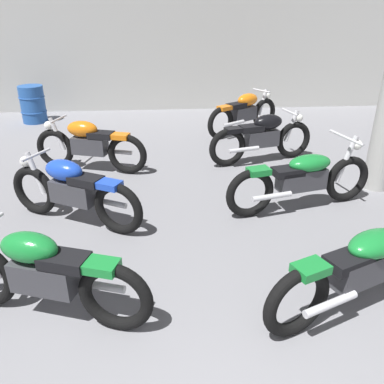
{
  "coord_description": "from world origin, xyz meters",
  "views": [
    {
      "loc": [
        -0.33,
        -0.22,
        2.57
      ],
      "look_at": [
        0.0,
        4.02,
        0.55
      ],
      "focal_mm": 37.31,
      "sensor_mm": 36.0,
      "label": 1
    }
  ],
  "objects_px": {
    "motorcycle_left_row_3": "(89,144)",
    "oil_drum": "(33,104)",
    "motorcycle_right_row_1": "(365,265)",
    "motorcycle_left_row_1": "(44,273)",
    "motorcycle_left_row_2": "(73,190)",
    "motorcycle_right_row_3": "(262,137)",
    "motorcycle_right_row_2": "(302,178)",
    "motorcycle_right_row_4": "(244,112)"
  },
  "relations": [
    {
      "from": "motorcycle_left_row_3",
      "to": "motorcycle_right_row_1",
      "type": "relative_size",
      "value": 0.94
    },
    {
      "from": "motorcycle_left_row_2",
      "to": "oil_drum",
      "type": "relative_size",
      "value": 2.11
    },
    {
      "from": "motorcycle_right_row_2",
      "to": "motorcycle_right_row_4",
      "type": "xyz_separation_m",
      "value": [
        -0.1,
        3.54,
        0.01
      ]
    },
    {
      "from": "motorcycle_right_row_2",
      "to": "motorcycle_right_row_4",
      "type": "relative_size",
      "value": 1.25
    },
    {
      "from": "motorcycle_left_row_1",
      "to": "motorcycle_right_row_2",
      "type": "bearing_deg",
      "value": 32.75
    },
    {
      "from": "motorcycle_left_row_3",
      "to": "motorcycle_right_row_2",
      "type": "bearing_deg",
      "value": -28.05
    },
    {
      "from": "motorcycle_left_row_1",
      "to": "motorcycle_right_row_2",
      "type": "distance_m",
      "value": 3.47
    },
    {
      "from": "motorcycle_right_row_4",
      "to": "oil_drum",
      "type": "distance_m",
      "value": 4.93
    },
    {
      "from": "oil_drum",
      "to": "motorcycle_right_row_2",
      "type": "bearing_deg",
      "value": -44.72
    },
    {
      "from": "motorcycle_left_row_3",
      "to": "motorcycle_right_row_4",
      "type": "distance_m",
      "value": 3.53
    },
    {
      "from": "oil_drum",
      "to": "motorcycle_left_row_2",
      "type": "bearing_deg",
      "value": -69.46
    },
    {
      "from": "motorcycle_left_row_1",
      "to": "motorcycle_right_row_3",
      "type": "xyz_separation_m",
      "value": [
        2.81,
        3.68,
        0.0
      ]
    },
    {
      "from": "motorcycle_right_row_1",
      "to": "oil_drum",
      "type": "bearing_deg",
      "value": 125.16
    },
    {
      "from": "motorcycle_left_row_3",
      "to": "motorcycle_right_row_2",
      "type": "relative_size",
      "value": 0.9
    },
    {
      "from": "motorcycle_left_row_2",
      "to": "motorcycle_left_row_3",
      "type": "bearing_deg",
      "value": 92.27
    },
    {
      "from": "motorcycle_left_row_1",
      "to": "motorcycle_right_row_2",
      "type": "xyz_separation_m",
      "value": [
        2.92,
        1.88,
        -0.01
      ]
    },
    {
      "from": "motorcycle_left_row_2",
      "to": "motorcycle_left_row_3",
      "type": "xyz_separation_m",
      "value": [
        -0.07,
        1.8,
        0.0
      ]
    },
    {
      "from": "motorcycle_right_row_2",
      "to": "oil_drum",
      "type": "bearing_deg",
      "value": 135.28
    },
    {
      "from": "motorcycle_left_row_2",
      "to": "motorcycle_right_row_2",
      "type": "bearing_deg",
      "value": 3.23
    },
    {
      "from": "motorcycle_right_row_1",
      "to": "motorcycle_right_row_3",
      "type": "relative_size",
      "value": 1.06
    },
    {
      "from": "motorcycle_right_row_1",
      "to": "motorcycle_left_row_1",
      "type": "bearing_deg",
      "value": 178.2
    },
    {
      "from": "motorcycle_left_row_1",
      "to": "motorcycle_right_row_1",
      "type": "bearing_deg",
      "value": -1.8
    },
    {
      "from": "motorcycle_right_row_1",
      "to": "motorcycle_right_row_4",
      "type": "bearing_deg",
      "value": 90.1
    },
    {
      "from": "motorcycle_left_row_3",
      "to": "oil_drum",
      "type": "xyz_separation_m",
      "value": [
        -1.79,
        3.18,
        -0.03
      ]
    },
    {
      "from": "motorcycle_left_row_1",
      "to": "motorcycle_right_row_1",
      "type": "distance_m",
      "value": 2.83
    },
    {
      "from": "motorcycle_left_row_2",
      "to": "motorcycle_right_row_4",
      "type": "height_order",
      "value": "same"
    },
    {
      "from": "motorcycle_right_row_2",
      "to": "motorcycle_right_row_4",
      "type": "distance_m",
      "value": 3.54
    },
    {
      "from": "motorcycle_right_row_2",
      "to": "motorcycle_right_row_1",
      "type": "bearing_deg",
      "value": -92.49
    },
    {
      "from": "motorcycle_left_row_3",
      "to": "oil_drum",
      "type": "relative_size",
      "value": 2.25
    },
    {
      "from": "motorcycle_right_row_3",
      "to": "motorcycle_right_row_4",
      "type": "relative_size",
      "value": 1.13
    },
    {
      "from": "motorcycle_right_row_3",
      "to": "oil_drum",
      "type": "xyz_separation_m",
      "value": [
        -4.75,
        3.0,
        -0.03
      ]
    },
    {
      "from": "motorcycle_left_row_3",
      "to": "motorcycle_right_row_3",
      "type": "relative_size",
      "value": 0.99
    },
    {
      "from": "motorcycle_right_row_2",
      "to": "motorcycle_right_row_3",
      "type": "distance_m",
      "value": 1.81
    },
    {
      "from": "motorcycle_left_row_1",
      "to": "motorcycle_left_row_2",
      "type": "height_order",
      "value": "same"
    },
    {
      "from": "motorcycle_left_row_1",
      "to": "oil_drum",
      "type": "relative_size",
      "value": 2.24
    },
    {
      "from": "motorcycle_left_row_2",
      "to": "motorcycle_right_row_1",
      "type": "relative_size",
      "value": 0.88
    },
    {
      "from": "motorcycle_left_row_2",
      "to": "oil_drum",
      "type": "xyz_separation_m",
      "value": [
        -1.87,
        4.98,
        -0.03
      ]
    },
    {
      "from": "motorcycle_right_row_4",
      "to": "motorcycle_right_row_1",
      "type": "bearing_deg",
      "value": -89.9
    },
    {
      "from": "motorcycle_left_row_3",
      "to": "motorcycle_left_row_2",
      "type": "bearing_deg",
      "value": -87.73
    },
    {
      "from": "motorcycle_left_row_2",
      "to": "motorcycle_left_row_3",
      "type": "relative_size",
      "value": 0.94
    },
    {
      "from": "motorcycle_right_row_1",
      "to": "oil_drum",
      "type": "xyz_separation_m",
      "value": [
        -4.77,
        6.78,
        -0.03
      ]
    },
    {
      "from": "motorcycle_left_row_2",
      "to": "motorcycle_right_row_1",
      "type": "height_order",
      "value": "motorcycle_right_row_1"
    }
  ]
}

